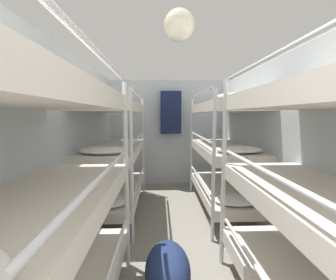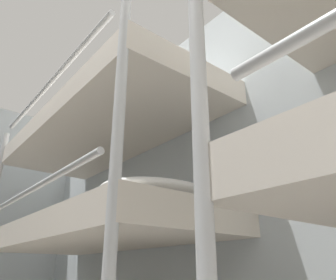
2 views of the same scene
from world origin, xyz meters
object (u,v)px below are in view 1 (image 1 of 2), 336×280
object	(u,v)px
bunk_stack_left_near	(31,216)
duffel_bag	(168,269)
bunk_stack_right_far	(224,150)
hanging_coat	(171,113)
bunk_stack_left_far	(114,150)

from	to	relation	value
bunk_stack_left_near	duffel_bag	size ratio (longest dim) A/B	2.91
bunk_stack_right_far	hanging_coat	xyz separation A→B (m)	(-0.76, 1.38, 0.60)
bunk_stack_right_far	hanging_coat	bearing A→B (deg)	118.90
bunk_stack_left_far	bunk_stack_right_far	distance (m)	1.70
bunk_stack_left_far	bunk_stack_right_far	size ratio (longest dim) A/B	1.00
bunk_stack_left_near	bunk_stack_left_far	xyz separation A→B (m)	(0.00, 2.26, 0.00)
bunk_stack_right_far	duffel_bag	bearing A→B (deg)	-120.16
bunk_stack_left_near	duffel_bag	distance (m)	1.28
bunk_stack_right_far	hanging_coat	world-z (taller)	hanging_coat
bunk_stack_left_near	bunk_stack_left_far	world-z (taller)	same
duffel_bag	hanging_coat	size ratio (longest dim) A/B	0.72
bunk_stack_left_far	duffel_bag	bearing A→B (deg)	-64.83
bunk_stack_left_near	bunk_stack_right_far	size ratio (longest dim) A/B	1.00
duffel_bag	hanging_coat	bearing A→B (deg)	86.61
bunk_stack_left_far	duffel_bag	size ratio (longest dim) A/B	2.91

